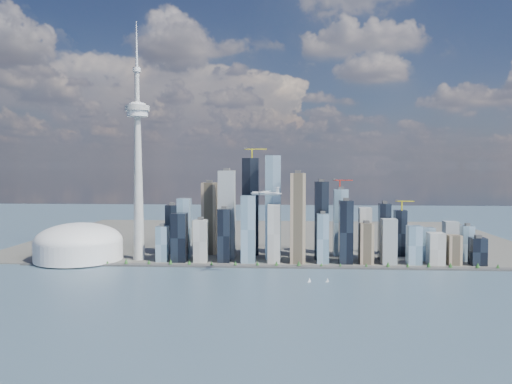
# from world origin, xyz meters

# --- Properties ---
(ground) EXTENTS (4000.00, 4000.00, 0.00)m
(ground) POSITION_xyz_m (0.00, 0.00, 0.00)
(ground) COLOR #354D5C
(ground) RESTS_ON ground
(seawall) EXTENTS (1100.00, 22.00, 4.00)m
(seawall) POSITION_xyz_m (0.00, 250.00, 2.00)
(seawall) COLOR #383838
(seawall) RESTS_ON ground
(land) EXTENTS (1400.00, 900.00, 3.00)m
(land) POSITION_xyz_m (0.00, 700.00, 1.50)
(land) COLOR #4C4C47
(land) RESTS_ON ground
(shoreline_trees) EXTENTS (960.53, 7.20, 8.80)m
(shoreline_trees) POSITION_xyz_m (0.00, 250.00, 8.78)
(shoreline_trees) COLOR #3F2D1E
(shoreline_trees) RESTS_ON seawall
(skyscraper_cluster) EXTENTS (736.00, 142.00, 264.44)m
(skyscraper_cluster) POSITION_xyz_m (59.62, 336.82, 82.20)
(skyscraper_cluster) COLOR black
(skyscraper_cluster) RESTS_ON land
(needle_tower) EXTENTS (56.00, 56.00, 550.50)m
(needle_tower) POSITION_xyz_m (-300.00, 310.00, 235.84)
(needle_tower) COLOR #989793
(needle_tower) RESTS_ON land
(dome_stadium) EXTENTS (200.00, 200.00, 86.00)m
(dome_stadium) POSITION_xyz_m (-440.00, 300.00, 39.44)
(dome_stadium) COLOR silver
(dome_stadium) RESTS_ON land
(airplane) EXTENTS (63.38, 56.60, 15.76)m
(airplane) POSITION_xyz_m (4.23, 136.56, 169.48)
(airplane) COLOR silver
(airplane) RESTS_ON ground
(sailboat_west) EXTENTS (7.06, 4.30, 10.08)m
(sailboat_west) POSITION_xyz_m (88.53, 115.52, 3.23)
(sailboat_west) COLOR white
(sailboat_west) RESTS_ON ground
(sailboat_east) EXTENTS (6.86, 2.22, 9.51)m
(sailboat_east) POSITION_xyz_m (123.05, 118.24, 3.05)
(sailboat_east) COLOR white
(sailboat_east) RESTS_ON ground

